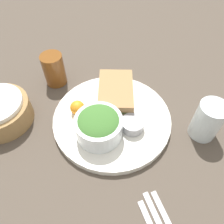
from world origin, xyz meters
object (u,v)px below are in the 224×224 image
at_px(dressing_cup, 132,125).
at_px(bread_basket, 0,111).
at_px(plate, 112,119).
at_px(salad_bowl, 99,125).
at_px(drink_glass, 54,69).
at_px(sandwich, 114,93).
at_px(water_glass, 208,121).

height_order(dressing_cup, bread_basket, bread_basket).
distance_m(plate, salad_bowl, 0.08).
height_order(drink_glass, bread_basket, drink_glass).
relative_size(sandwich, salad_bowl, 1.34).
bearing_deg(plate, drink_glass, 57.39).
distance_m(sandwich, dressing_cup, 0.11).
relative_size(sandwich, drink_glass, 1.58).
xyz_separation_m(sandwich, water_glass, (-0.07, -0.25, 0.01)).
xyz_separation_m(plate, dressing_cup, (-0.03, -0.06, 0.02)).
bearing_deg(salad_bowl, water_glass, -77.73).
bearing_deg(plate, bread_basket, 98.06).
bearing_deg(bread_basket, drink_glass, -29.74).
bearing_deg(sandwich, bread_basket, 110.14).
bearing_deg(dressing_cup, salad_bowl, 111.37).
xyz_separation_m(plate, drink_glass, (0.13, 0.20, 0.04)).
xyz_separation_m(sandwich, drink_glass, (0.06, 0.20, 0.01)).
distance_m(salad_bowl, bread_basket, 0.28).
relative_size(plate, water_glass, 2.98).
height_order(salad_bowl, water_glass, water_glass).
height_order(sandwich, dressing_cup, sandwich).
height_order(drink_glass, water_glass, water_glass).
bearing_deg(dressing_cup, plate, 64.30).
xyz_separation_m(dressing_cup, bread_basket, (-0.01, 0.36, 0.00)).
height_order(salad_bowl, dressing_cup, salad_bowl).
xyz_separation_m(dressing_cup, drink_glass, (0.16, 0.26, 0.02)).
distance_m(sandwich, bread_basket, 0.31).
xyz_separation_m(drink_glass, bread_basket, (-0.17, 0.10, -0.01)).
distance_m(salad_bowl, water_glass, 0.27).
bearing_deg(salad_bowl, plate, -21.37).
xyz_separation_m(sandwich, salad_bowl, (-0.13, 0.02, 0.01)).
bearing_deg(drink_glass, water_glass, -106.43).
bearing_deg(water_glass, sandwich, 74.70).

